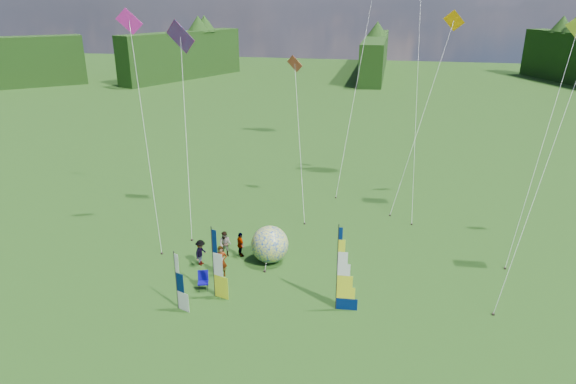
% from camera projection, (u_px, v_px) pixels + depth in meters
% --- Properties ---
extents(ground, '(220.00, 220.00, 0.00)m').
position_uv_depth(ground, '(292.00, 331.00, 24.30)').
color(ground, '#295F1F').
rests_on(ground, ground).
extents(treeline_ring, '(210.00, 210.00, 8.00)m').
position_uv_depth(treeline_ring, '(292.00, 257.00, 22.86)').
color(treeline_ring, '#18360F').
rests_on(treeline_ring, ground).
extents(feather_banner_main, '(1.25, 0.17, 4.57)m').
position_uv_depth(feather_banner_main, '(337.00, 269.00, 25.22)').
color(feather_banner_main, '#04184E').
rests_on(feather_banner_main, ground).
extents(side_banner_left, '(1.06, 0.40, 3.90)m').
position_uv_depth(side_banner_left, '(213.00, 263.00, 26.46)').
color(side_banner_left, yellow).
rests_on(side_banner_left, ground).
extents(side_banner_far, '(0.90, 0.44, 3.14)m').
position_uv_depth(side_banner_far, '(176.00, 281.00, 25.54)').
color(side_banner_far, white).
rests_on(side_banner_far, ground).
extents(bol_inflatable, '(2.65, 2.65, 2.23)m').
position_uv_depth(bol_inflatable, '(270.00, 244.00, 30.32)').
color(bol_inflatable, '#002992').
rests_on(bol_inflatable, ground).
extents(spectator_a, '(0.76, 0.59, 1.83)m').
position_uv_depth(spectator_a, '(221.00, 261.00, 28.81)').
color(spectator_a, '#66594C').
rests_on(spectator_a, ground).
extents(spectator_b, '(0.81, 0.46, 1.60)m').
position_uv_depth(spectator_b, '(225.00, 244.00, 31.06)').
color(spectator_b, '#66594C').
rests_on(spectator_b, ground).
extents(spectator_c, '(0.51, 1.06, 1.57)m').
position_uv_depth(spectator_c, '(201.00, 252.00, 30.06)').
color(spectator_c, '#66594C').
rests_on(spectator_c, ground).
extents(spectator_d, '(0.85, 0.96, 1.56)m').
position_uv_depth(spectator_d, '(241.00, 245.00, 31.01)').
color(spectator_d, '#66594C').
rests_on(spectator_d, ground).
extents(camp_chair, '(0.75, 0.75, 1.05)m').
position_uv_depth(camp_chair, '(203.00, 281.00, 27.55)').
color(camp_chair, '#070469').
rests_on(camp_chair, ground).
extents(kite_whale, '(6.83, 16.85, 23.24)m').
position_uv_depth(kite_whale, '(419.00, 43.00, 37.38)').
color(kite_whale, black).
rests_on(kite_whale, ground).
extents(kite_rainbow_delta, '(10.18, 13.49, 14.14)m').
position_uv_depth(kite_rainbow_delta, '(185.00, 119.00, 34.63)').
color(kite_rainbow_delta, red).
rests_on(kite_rainbow_delta, ground).
extents(kite_parafoil, '(8.73, 11.01, 16.29)m').
position_uv_depth(kite_parafoil, '(552.00, 141.00, 25.32)').
color(kite_parafoil, '#A81031').
rests_on(kite_parafoil, ground).
extents(small_kite_red, '(7.72, 10.92, 11.07)m').
position_uv_depth(small_kite_red, '(299.00, 132.00, 37.39)').
color(small_kite_red, '#D14932').
rests_on(small_kite_red, ground).
extents(small_kite_orange, '(7.07, 9.99, 14.43)m').
position_uv_depth(small_kite_orange, '(423.00, 108.00, 37.20)').
color(small_kite_orange, orange).
rests_on(small_kite_orange, ground).
extents(small_kite_yellow, '(7.28, 10.20, 14.27)m').
position_uv_depth(small_kite_yellow, '(544.00, 136.00, 30.13)').
color(small_kite_yellow, yellow).
rests_on(small_kite_yellow, ground).
extents(small_kite_pink, '(8.23, 9.98, 14.73)m').
position_uv_depth(small_kite_pink, '(144.00, 124.00, 31.97)').
color(small_kite_pink, '#E920AA').
rests_on(small_kite_pink, ground).
extents(small_kite_green, '(6.26, 12.71, 18.11)m').
position_uv_depth(small_kite_green, '(358.00, 73.00, 41.28)').
color(small_kite_green, green).
rests_on(small_kite_green, ground).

